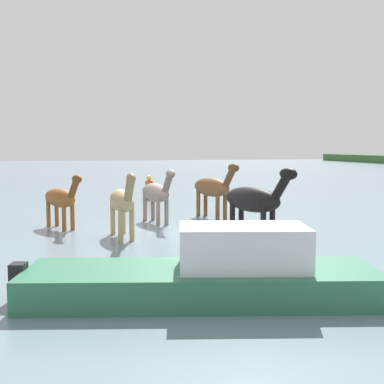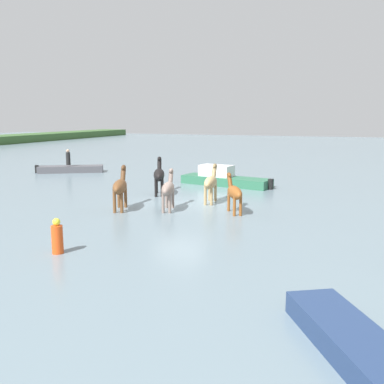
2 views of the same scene
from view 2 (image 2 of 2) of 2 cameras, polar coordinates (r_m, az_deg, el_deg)
name	(u,v)px [view 2 (image 2 of 2)]	position (r m, az deg, el deg)	size (l,w,h in m)	color
ground_plane	(180,204)	(21.45, -1.61, -1.63)	(151.59, 151.59, 0.00)	slate
horse_mid_herd	(120,187)	(20.33, -9.34, 0.68)	(2.48, 1.26, 1.95)	brown
horse_dun_straggler	(211,182)	(21.74, 2.48, 1.25)	(2.39, 0.79, 1.85)	tan
horse_gray_outer	(168,189)	(20.02, -3.12, 0.42)	(2.32, 1.01, 1.81)	gray
horse_dark_mare	(159,175)	(24.04, -4.31, 2.25)	(2.49, 1.39, 1.99)	black
horse_rear_stallion	(234,192)	(19.48, 5.53, -0.05)	(2.06, 1.38, 1.70)	brown
boat_motor_center	(71,170)	(34.85, -15.54, 2.77)	(3.53, 4.85, 0.74)	#4C4C51
boat_dinghy_port	(224,180)	(27.45, 4.22, 1.59)	(2.67, 6.00, 1.37)	#2D6B4C
boat_skiff_near	(356,349)	(8.84, 20.56, -18.63)	(3.95, 2.92, 0.72)	navy
person_boatman_standing	(68,158)	(34.58, -15.83, 4.32)	(0.32, 0.32, 1.19)	black
buoy_channel_marker	(57,238)	(14.45, -17.15, -5.71)	(0.36, 0.36, 1.14)	#E54C19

